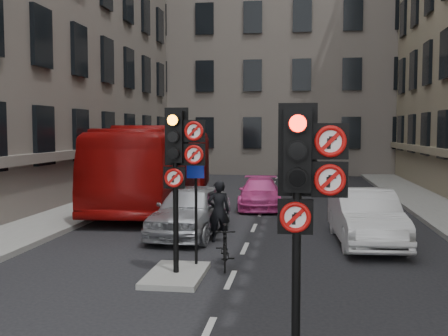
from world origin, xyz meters
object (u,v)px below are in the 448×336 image
(signal_far, at_px, (179,154))
(car_pink, at_px, (260,193))
(car_white, at_px, (365,217))
(motorcycle, at_px, (225,247))
(signal_near, at_px, (304,178))
(bus_red, at_px, (158,165))
(info_sign, at_px, (196,200))
(car_silver, at_px, (191,210))
(motorcyclist, at_px, (219,211))

(signal_far, relative_size, car_pink, 0.86)
(car_white, relative_size, motorcycle, 2.83)
(signal_near, xyz_separation_m, bus_red, (-5.99, 14.75, -0.89))
(car_white, relative_size, info_sign, 2.00)
(bus_red, distance_m, motorcycle, 10.69)
(car_silver, distance_m, motorcyclist, 1.29)
(car_silver, height_order, info_sign, info_sign)
(signal_far, height_order, motorcycle, signal_far)
(car_pink, distance_m, motorcyclist, 6.75)
(car_white, bearing_deg, signal_near, -106.01)
(signal_far, height_order, car_silver, signal_far)
(car_silver, height_order, bus_red, bus_red)
(info_sign, bearing_deg, signal_near, -65.54)
(bus_red, height_order, info_sign, bus_red)
(car_pink, bearing_deg, motorcycle, -93.99)
(signal_far, height_order, car_white, signal_far)
(car_white, bearing_deg, signal_far, -140.48)
(car_white, bearing_deg, motorcycle, -142.43)
(bus_red, distance_m, info_sign, 10.64)
(signal_near, bearing_deg, signal_far, 123.02)
(signal_far, distance_m, motorcyclist, 4.18)
(car_pink, height_order, motorcycle, car_pink)
(bus_red, bearing_deg, signal_far, -75.10)
(signal_near, bearing_deg, bus_red, 112.10)
(car_white, xyz_separation_m, motorcycle, (-3.58, -3.09, -0.27))
(signal_far, distance_m, bus_red, 11.31)
(signal_near, height_order, car_silver, signal_near)
(signal_far, xyz_separation_m, bus_red, (-3.39, 10.75, -1.01))
(signal_far, bearing_deg, car_pink, 84.62)
(car_silver, relative_size, car_pink, 1.09)
(motorcyclist, bearing_deg, car_white, 166.80)
(signal_near, bearing_deg, car_pink, 96.37)
(motorcycle, distance_m, motorcyclist, 2.84)
(car_silver, bearing_deg, signal_near, -64.40)
(car_pink, bearing_deg, motorcyclist, -99.15)
(car_pink, bearing_deg, signal_near, -86.80)
(signal_far, bearing_deg, info_sign, 73.82)
(signal_near, distance_m, motorcyclist, 8.27)
(motorcycle, xyz_separation_m, info_sign, (-0.64, -0.27, 1.12))
(car_silver, height_order, car_white, car_silver)
(car_white, height_order, motorcycle, car_white)
(signal_far, xyz_separation_m, car_pink, (0.98, 10.46, -2.10))
(signal_far, xyz_separation_m, info_sign, (0.21, 0.74, -1.09))
(car_white, xyz_separation_m, motorcyclist, (-4.14, -0.34, 0.12))
(signal_near, bearing_deg, motorcycle, 109.26)
(signal_near, distance_m, car_silver, 9.38)
(signal_far, bearing_deg, signal_near, -56.98)
(bus_red, distance_m, motorcyclist, 7.93)
(signal_near, height_order, car_pink, signal_near)
(signal_far, relative_size, motorcyclist, 2.02)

